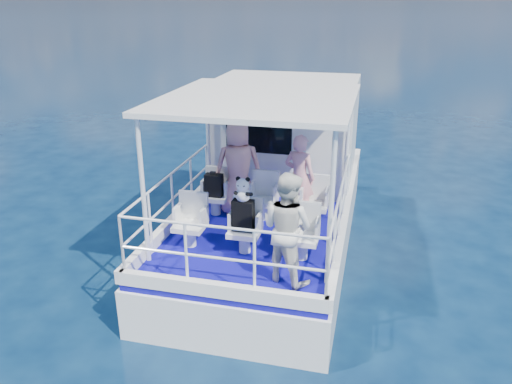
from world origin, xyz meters
TOP-DOWN VIEW (x-y plane):
  - ground at (0.00, 0.00)m, footprint 2000.00×2000.00m
  - hull at (0.00, 1.00)m, footprint 3.00×7.00m
  - deck at (0.00, 1.00)m, footprint 2.90×6.90m
  - cabin at (0.00, 2.30)m, footprint 2.85×2.00m
  - canopy at (0.00, -0.20)m, footprint 3.00×3.20m
  - canopy_posts at (0.00, -0.25)m, footprint 2.77×2.97m
  - railings at (0.00, -0.58)m, footprint 2.84×3.59m
  - seat_port_fwd at (-0.90, 0.20)m, footprint 0.48×0.46m
  - seat_center_fwd at (0.00, 0.20)m, footprint 0.48×0.46m
  - seat_stbd_fwd at (0.90, 0.20)m, footprint 0.48×0.46m
  - seat_port_aft at (-0.90, -1.10)m, footprint 0.48×0.46m
  - seat_center_aft at (0.00, -1.10)m, footprint 0.48×0.46m
  - seat_stbd_aft at (0.90, -1.10)m, footprint 0.48×0.46m
  - passenger_port_fwd at (-0.50, 0.36)m, footprint 0.78×0.67m
  - passenger_stbd_fwd at (0.60, 0.39)m, footprint 0.64×0.50m
  - passenger_stbd_aft at (0.77, -1.74)m, footprint 0.95×0.87m
  - backpack_port at (-0.90, 0.13)m, footprint 0.31×0.18m
  - backpack_center at (-0.02, -1.11)m, footprint 0.33×0.18m
  - compact_camera at (-0.91, 0.13)m, footprint 0.09×0.06m
  - panda at (-0.01, -1.13)m, footprint 0.25×0.21m

SIDE VIEW (x-z plane):
  - ground at x=0.00m, z-range 0.00..0.00m
  - hull at x=0.00m, z-range -0.80..0.80m
  - deck at x=0.00m, z-range 0.80..0.90m
  - seat_port_fwd at x=-0.90m, z-range 0.90..1.28m
  - seat_center_fwd at x=0.00m, z-range 0.90..1.28m
  - seat_stbd_fwd at x=0.90m, z-range 0.90..1.28m
  - seat_port_aft at x=-0.90m, z-range 0.90..1.28m
  - seat_center_aft at x=0.00m, z-range 0.90..1.28m
  - seat_stbd_aft at x=0.90m, z-range 0.90..1.28m
  - railings at x=0.00m, z-range 0.90..1.90m
  - backpack_port at x=-0.90m, z-range 1.28..1.69m
  - backpack_center at x=-0.02m, z-range 1.28..1.77m
  - passenger_stbd_fwd at x=0.60m, z-range 0.90..2.45m
  - passenger_stbd_aft at x=0.77m, z-range 0.90..2.49m
  - compact_camera at x=-0.91m, z-range 1.69..1.75m
  - passenger_port_fwd at x=-0.50m, z-range 0.90..2.67m
  - panda at x=-0.01m, z-range 1.77..2.15m
  - cabin at x=0.00m, z-range 0.90..3.10m
  - canopy_posts at x=0.00m, z-range 0.90..3.10m
  - canopy at x=0.00m, z-range 3.10..3.18m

